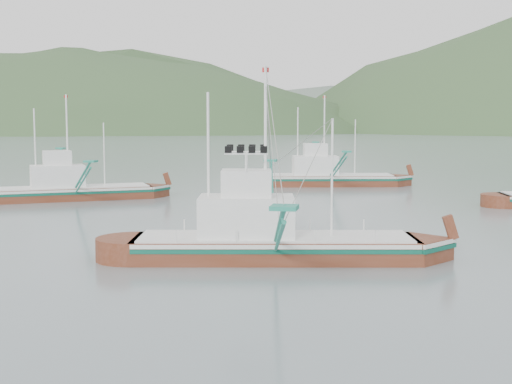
# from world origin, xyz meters

# --- Properties ---
(ground) EXTENTS (1200.00, 1200.00, 0.00)m
(ground) POSITION_xyz_m (0.00, 0.00, 0.00)
(ground) COLOR slate
(ground) RESTS_ON ground
(main_boat) EXTENTS (15.12, 26.30, 10.75)m
(main_boat) POSITION_xyz_m (1.40, 2.85, 1.87)
(main_boat) COLOR #5B2613
(main_boat) RESTS_ON ground
(bg_boat_far) EXTENTS (14.95, 25.87, 10.60)m
(bg_boat_far) POSITION_xyz_m (0.59, 44.56, 1.87)
(bg_boat_far) COLOR #5B2613
(bg_boat_far) RESTS_ON ground
(bg_boat_left) EXTENTS (16.88, 23.17, 10.20)m
(bg_boat_left) POSITION_xyz_m (-20.85, 26.84, 2.14)
(bg_boat_left) COLOR #5B2613
(bg_boat_left) RESTS_ON ground
(headland_left) EXTENTS (448.00, 308.00, 210.00)m
(headland_left) POSITION_xyz_m (-180.00, 360.00, 0.00)
(headland_left) COLOR #304D28
(headland_left) RESTS_ON ground
(ridge_distant) EXTENTS (960.00, 400.00, 240.00)m
(ridge_distant) POSITION_xyz_m (30.00, 560.00, 0.00)
(ridge_distant) COLOR slate
(ridge_distant) RESTS_ON ground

